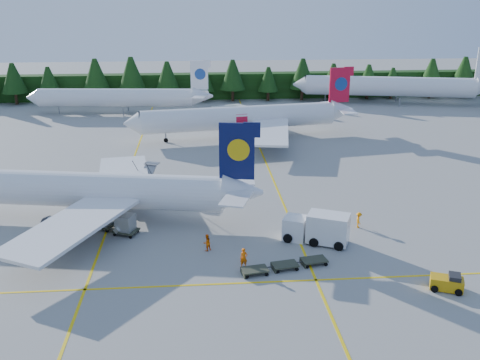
{
  "coord_description": "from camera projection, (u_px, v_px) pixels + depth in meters",
  "views": [
    {
      "loc": [
        -4.02,
        -46.86,
        23.8
      ],
      "look_at": [
        0.68,
        11.3,
        3.5
      ],
      "focal_mm": 40.0,
      "sensor_mm": 36.0,
      "label": 1
    }
  ],
  "objects": [
    {
      "name": "crew_a",
      "position": [
        244.0,
        258.0,
        48.93
      ],
      "size": [
        0.75,
        0.53,
        1.92
      ],
      "primitive_type": "imported",
      "rotation": [
        0.0,
        0.0,
        0.11
      ],
      "color": "#EE5D05",
      "rests_on": "ground"
    },
    {
      "name": "uld_pair",
      "position": [
        114.0,
        221.0,
        56.32
      ],
      "size": [
        5.54,
        4.31,
        1.85
      ],
      "rotation": [
        0.0,
        0.0,
        -0.4
      ],
      "color": "#323627",
      "rests_on": "ground"
    },
    {
      "name": "dolly_train",
      "position": [
        285.0,
        265.0,
        48.84
      ],
      "size": [
        8.26,
        3.26,
        0.14
      ],
      "rotation": [
        0.0,
        0.0,
        0.18
      ],
      "color": "#323627",
      "rests_on": "ground"
    },
    {
      "name": "airliner_navy",
      "position": [
        69.0,
        190.0,
        58.91
      ],
      "size": [
        38.9,
        31.73,
        11.39
      ],
      "rotation": [
        0.0,
        0.0,
        -0.18
      ],
      "color": "silver",
      "rests_on": "ground"
    },
    {
      "name": "airliner_far_left",
      "position": [
        111.0,
        97.0,
        111.5
      ],
      "size": [
        38.14,
        6.85,
        11.09
      ],
      "rotation": [
        0.0,
        0.0,
        -0.09
      ],
      "color": "silver",
      "rests_on": "ground"
    },
    {
      "name": "airliner_far_right",
      "position": [
        384.0,
        86.0,
        121.87
      ],
      "size": [
        43.94,
        12.83,
        12.93
      ],
      "rotation": [
        0.0,
        0.0,
        -0.21
      ],
      "color": "silver",
      "rests_on": "ground"
    },
    {
      "name": "ground",
      "position": [
        242.0,
        252.0,
        52.24
      ],
      "size": [
        320.0,
        320.0,
        0.0
      ],
      "primitive_type": "plane",
      "color": "#969691",
      "rests_on": "ground"
    },
    {
      "name": "taxi_stripe_b",
      "position": [
        274.0,
        182.0,
        71.53
      ],
      "size": [
        0.25,
        120.0,
        0.01
      ],
      "primitive_type": "cube",
      "color": "yellow",
      "rests_on": "ground"
    },
    {
      "name": "crew_c",
      "position": [
        359.0,
        220.0,
        57.42
      ],
      "size": [
        0.55,
        0.76,
        1.73
      ],
      "primitive_type": "imported",
      "rotation": [
        0.0,
        0.0,
        1.47
      ],
      "color": "orange",
      "rests_on": "ground"
    },
    {
      "name": "service_truck",
      "position": [
        316.0,
        228.0,
        53.88
      ],
      "size": [
        6.91,
        4.83,
        3.14
      ],
      "rotation": [
        0.0,
        0.0,
        -0.42
      ],
      "color": "silver",
      "rests_on": "ground"
    },
    {
      "name": "taxi_stripe_cross",
      "position": [
        248.0,
        283.0,
        46.59
      ],
      "size": [
        80.0,
        0.25,
        0.01
      ],
      "primitive_type": "cube",
      "color": "yellow",
      "rests_on": "ground"
    },
    {
      "name": "airliner_red",
      "position": [
        236.0,
        118.0,
        92.54
      ],
      "size": [
        39.84,
        32.55,
        11.64
      ],
      "rotation": [
        0.0,
        0.0,
        0.16
      ],
      "color": "silver",
      "rests_on": "ground"
    },
    {
      "name": "taxi_stripe_a",
      "position": [
        123.0,
        186.0,
        70.0
      ],
      "size": [
        0.25,
        120.0,
        0.01
      ],
      "primitive_type": "cube",
      "color": "yellow",
      "rests_on": "ground"
    },
    {
      "name": "treeline_hedge",
      "position": [
        214.0,
        86.0,
        128.45
      ],
      "size": [
        220.0,
        4.0,
        6.0
      ],
      "primitive_type": "cube",
      "color": "black",
      "rests_on": "ground"
    },
    {
      "name": "airstairs",
      "position": [
        140.0,
        193.0,
        65.55
      ],
      "size": [
        4.79,
        6.18,
        3.64
      ],
      "rotation": [
        0.0,
        0.0,
        -0.4
      ],
      "color": "silver",
      "rests_on": "ground"
    },
    {
      "name": "crew_b",
      "position": [
        207.0,
        243.0,
        52.2
      ],
      "size": [
        1.06,
        1.03,
        1.73
      ],
      "primitive_type": "imported",
      "rotation": [
        0.0,
        0.0,
        3.79
      ],
      "color": "#F55D05",
      "rests_on": "ground"
    },
    {
      "name": "baggage_tug",
      "position": [
        448.0,
        282.0,
        45.3
      ],
      "size": [
        3.01,
        2.33,
        1.43
      ],
      "rotation": [
        0.0,
        0.0,
        -0.39
      ],
      "color": "#CA900B",
      "rests_on": "ground"
    }
  ]
}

